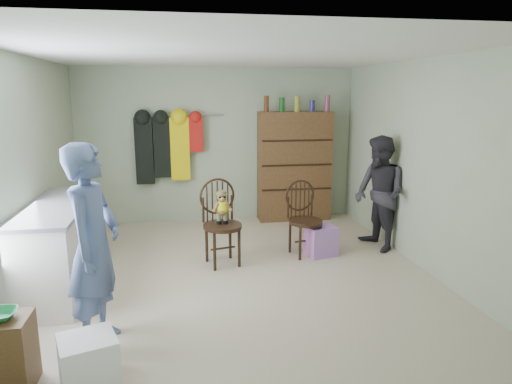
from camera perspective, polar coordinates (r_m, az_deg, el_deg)
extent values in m
plane|color=beige|center=(5.45, -2.28, -10.34)|extent=(5.00, 5.00, 0.00)
plane|color=#AFBD9E|center=(7.57, -4.77, 5.82)|extent=(4.50, 0.00, 4.50)
plane|color=#AFBD9E|center=(5.32, -27.22, 1.76)|extent=(0.00, 5.00, 5.00)
plane|color=#AFBD9E|center=(5.82, 20.18, 3.16)|extent=(0.00, 5.00, 5.00)
plane|color=white|center=(5.05, -2.53, 16.85)|extent=(5.00, 5.00, 0.00)
cube|color=silver|center=(5.42, -23.35, -6.43)|extent=(0.60, 1.80, 0.90)
cube|color=slate|center=(5.30, -23.78, -1.61)|extent=(0.64, 1.86, 0.04)
cylinder|color=#99999E|center=(4.91, -21.13, -7.06)|extent=(0.02, 0.02, 0.14)
cylinder|color=#99999E|center=(5.75, -19.39, -4.13)|extent=(0.02, 0.02, 0.14)
cube|color=brown|center=(3.89, -28.97, -17.32)|extent=(0.38, 0.33, 0.55)
cube|color=white|center=(3.74, -20.20, -19.25)|extent=(0.49, 0.48, 0.37)
cylinder|color=#382213|center=(5.63, -4.21, -4.28)|extent=(0.57, 0.57, 0.05)
cylinder|color=#382213|center=(5.52, -5.19, -7.47)|extent=(0.04, 0.04, 0.47)
cylinder|color=#382213|center=(5.62, -2.12, -7.07)|extent=(0.04, 0.04, 0.47)
cylinder|color=#382213|center=(5.81, -6.19, -6.46)|extent=(0.04, 0.04, 0.47)
cylinder|color=#382213|center=(5.91, -3.25, -6.10)|extent=(0.04, 0.04, 0.47)
torus|color=#382213|center=(5.72, -4.88, -0.53)|extent=(0.45, 0.14, 0.46)
cylinder|color=#382213|center=(5.69, -6.62, -2.26)|extent=(0.03, 0.03, 0.31)
cylinder|color=#382213|center=(5.80, -3.04, -1.90)|extent=(0.03, 0.03, 0.31)
cylinder|color=#FAF61D|center=(5.58, -4.27, -1.83)|extent=(0.13, 0.13, 0.12)
cylinder|color=#475128|center=(5.62, -4.25, -3.05)|extent=(0.08, 0.08, 0.19)
sphere|color=#9E7042|center=(5.56, -4.29, -0.65)|extent=(0.12, 0.12, 0.12)
cylinder|color=#475128|center=(5.54, -4.30, -0.08)|extent=(0.10, 0.10, 0.04)
cube|color=black|center=(5.50, -4.24, -0.68)|extent=(0.08, 0.01, 0.02)
cylinder|color=#382213|center=(5.98, 6.20, -3.69)|extent=(0.51, 0.51, 0.04)
cylinder|color=#382213|center=(5.87, 5.53, -6.45)|extent=(0.03, 0.03, 0.44)
cylinder|color=#382213|center=(6.00, 8.02, -6.09)|extent=(0.03, 0.03, 0.44)
cylinder|color=#382213|center=(6.12, 4.27, -5.62)|extent=(0.03, 0.03, 0.44)
cylinder|color=#382213|center=(6.25, 6.68, -5.30)|extent=(0.03, 0.03, 0.44)
torus|color=#382213|center=(6.06, 5.51, -0.44)|extent=(0.42, 0.11, 0.42)
cylinder|color=#382213|center=(6.01, 4.04, -1.94)|extent=(0.03, 0.03, 0.29)
cylinder|color=#382213|center=(6.16, 6.97, -1.64)|extent=(0.03, 0.03, 0.29)
cube|color=pink|center=(6.08, 8.13, -6.06)|extent=(0.43, 0.37, 0.39)
imported|color=#4F6091|center=(4.01, -19.62, -6.42)|extent=(0.54, 0.70, 1.72)
imported|color=#2D2B33|center=(6.33, 15.17, -0.20)|extent=(0.69, 0.83, 1.55)
cube|color=brown|center=(7.62, 4.82, 3.22)|extent=(1.20, 0.38, 1.80)
cube|color=#382213|center=(7.51, 5.13, 0.35)|extent=(1.16, 0.02, 0.03)
cube|color=#382213|center=(7.44, 5.19, 3.37)|extent=(1.16, 0.02, 0.03)
cube|color=#382213|center=(7.38, 5.25, 6.43)|extent=(1.16, 0.02, 0.03)
cylinder|color=#592D14|center=(7.33, 1.30, 10.96)|extent=(0.08, 0.08, 0.25)
cylinder|color=#19591E|center=(7.38, 3.24, 10.83)|extent=(0.09, 0.09, 0.22)
cylinder|color=#A59933|center=(7.43, 5.16, 10.89)|extent=(0.09, 0.09, 0.24)
cylinder|color=navy|center=(7.50, 7.03, 10.62)|extent=(0.08, 0.08, 0.18)
cylinder|color=#8C3F59|center=(7.58, 8.89, 10.89)|extent=(0.09, 0.09, 0.26)
cylinder|color=#99999E|center=(7.45, -7.91, 9.51)|extent=(1.00, 0.02, 0.02)
cube|color=black|center=(7.45, -13.80, 4.98)|extent=(0.28, 0.10, 1.05)
cube|color=black|center=(7.43, -11.66, 5.45)|extent=(0.26, 0.10, 0.95)
cube|color=yellow|center=(7.43, -9.48, 5.34)|extent=(0.30, 0.10, 1.00)
cube|color=red|center=(7.41, -7.52, 7.14)|extent=(0.22, 0.10, 0.55)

